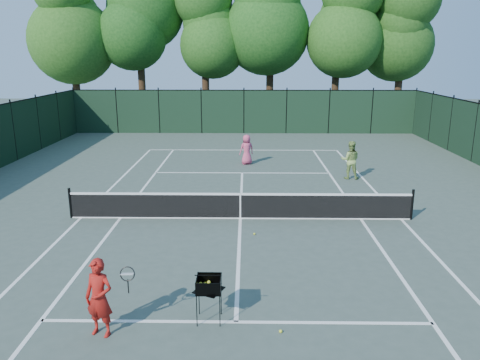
{
  "coord_description": "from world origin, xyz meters",
  "views": [
    {
      "loc": [
        0.21,
        -15.08,
        5.42
      ],
      "look_at": [
        -0.03,
        1.0,
        1.1
      ],
      "focal_mm": 35.0,
      "sensor_mm": 36.0,
      "label": 1
    }
  ],
  "objects_px": {
    "player_pink": "(247,150)",
    "player_green": "(350,160)",
    "loose_ball_near_cart": "(281,331)",
    "coach": "(99,298)",
    "ball_hopper": "(209,285)",
    "loose_ball_midcourt": "(254,234)"
  },
  "relations": [
    {
      "from": "player_pink",
      "to": "player_green",
      "type": "height_order",
      "value": "player_green"
    },
    {
      "from": "coach",
      "to": "player_pink",
      "type": "xyz_separation_m",
      "value": [
        2.88,
        15.11,
        -0.05
      ]
    },
    {
      "from": "player_green",
      "to": "loose_ball_midcourt",
      "type": "height_order",
      "value": "player_green"
    },
    {
      "from": "loose_ball_near_cart",
      "to": "loose_ball_midcourt",
      "type": "relative_size",
      "value": 1.0
    },
    {
      "from": "player_pink",
      "to": "player_green",
      "type": "bearing_deg",
      "value": 125.72
    },
    {
      "from": "coach",
      "to": "loose_ball_midcourt",
      "type": "height_order",
      "value": "coach"
    },
    {
      "from": "loose_ball_midcourt",
      "to": "coach",
      "type": "bearing_deg",
      "value": -120.19
    },
    {
      "from": "player_pink",
      "to": "loose_ball_near_cart",
      "type": "xyz_separation_m",
      "value": [
        0.7,
        -15.02,
        -0.73
      ]
    },
    {
      "from": "loose_ball_near_cart",
      "to": "ball_hopper",
      "type": "bearing_deg",
      "value": 163.12
    },
    {
      "from": "player_green",
      "to": "ball_hopper",
      "type": "height_order",
      "value": "player_green"
    },
    {
      "from": "coach",
      "to": "ball_hopper",
      "type": "relative_size",
      "value": 1.64
    },
    {
      "from": "player_pink",
      "to": "loose_ball_midcourt",
      "type": "xyz_separation_m",
      "value": [
        0.25,
        -9.73,
        -0.73
      ]
    },
    {
      "from": "player_green",
      "to": "loose_ball_near_cart",
      "type": "relative_size",
      "value": 25.27
    },
    {
      "from": "ball_hopper",
      "to": "player_green",
      "type": "bearing_deg",
      "value": 90.03
    },
    {
      "from": "player_pink",
      "to": "ball_hopper",
      "type": "height_order",
      "value": "player_pink"
    },
    {
      "from": "coach",
      "to": "loose_ball_near_cart",
      "type": "relative_size",
      "value": 23.75
    },
    {
      "from": "player_pink",
      "to": "player_green",
      "type": "distance_m",
      "value": 5.43
    },
    {
      "from": "loose_ball_midcourt",
      "to": "ball_hopper",
      "type": "bearing_deg",
      "value": -101.93
    },
    {
      "from": "player_green",
      "to": "coach",
      "type": "bearing_deg",
      "value": 67.54
    },
    {
      "from": "loose_ball_near_cart",
      "to": "player_pink",
      "type": "bearing_deg",
      "value": 92.67
    },
    {
      "from": "ball_hopper",
      "to": "loose_ball_near_cart",
      "type": "bearing_deg",
      "value": 7.89
    },
    {
      "from": "loose_ball_midcourt",
      "to": "player_green",
      "type": "bearing_deg",
      "value": 57.56
    }
  ]
}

